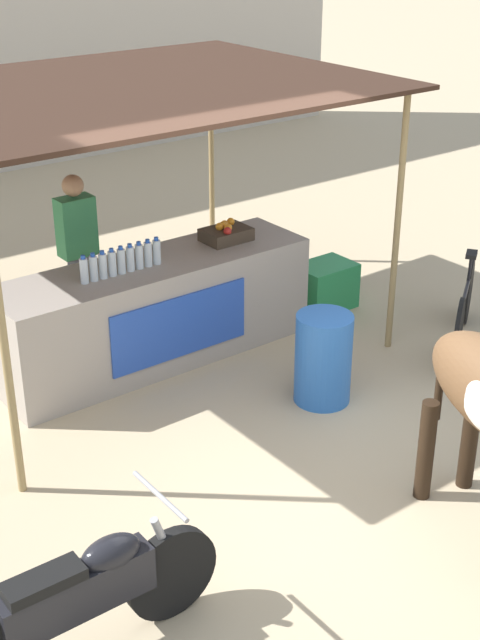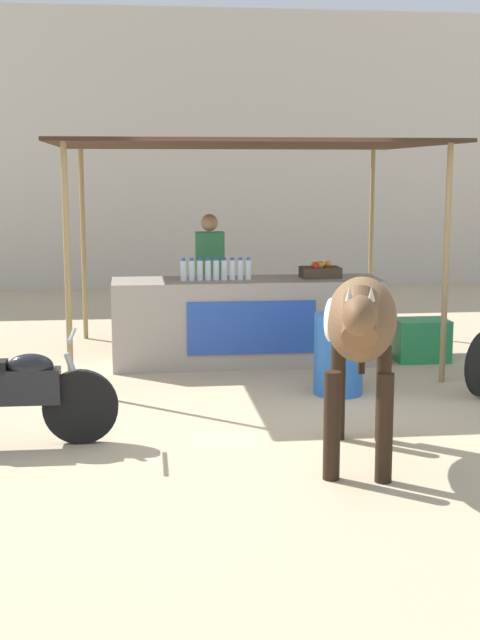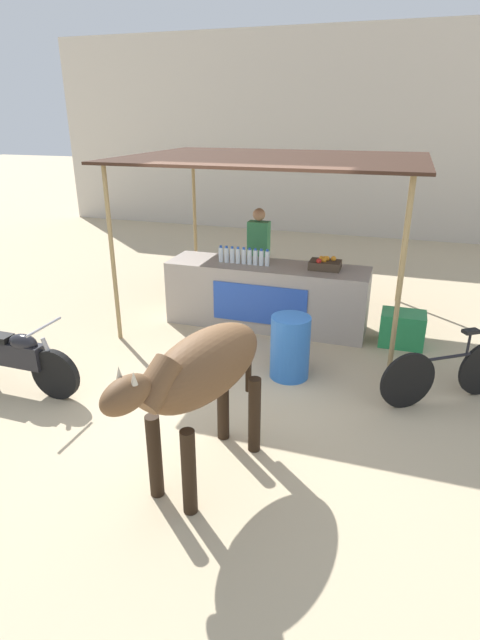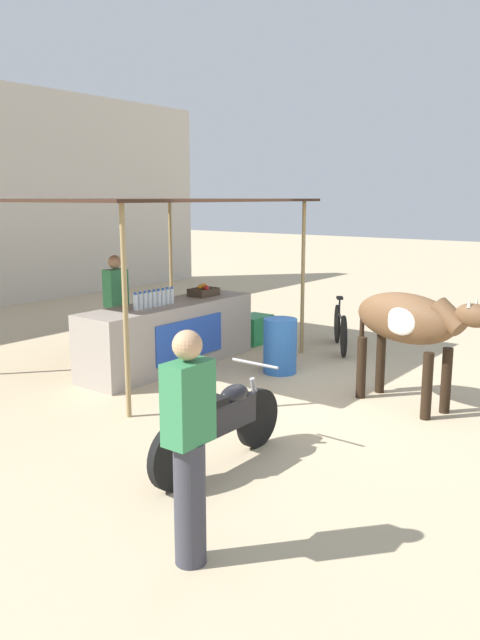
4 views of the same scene
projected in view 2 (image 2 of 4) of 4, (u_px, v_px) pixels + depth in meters
ground_plane at (278, 415)px, 7.95m from camera, size 60.00×60.00×0.00m
building_wall_far at (200, 151)px, 16.46m from camera, size 16.00×0.50×5.03m
stall_counter at (247, 321)px, 10.03m from camera, size 3.00×0.82×0.96m
stall_awning at (244, 151)px, 10.01m from camera, size 4.20×3.20×2.47m
water_bottle_row at (216, 270)px, 9.84m from camera, size 0.79×0.07×0.25m
fruit_crate at (320, 271)px, 10.09m from camera, size 0.44×0.32×0.18m
vendor_behind_counter at (210, 281)px, 10.66m from camera, size 0.34×0.22×1.65m
cooler_box at (421, 340)px, 10.21m from camera, size 0.60×0.44×0.48m
water_barrel at (338, 354)px, 8.66m from camera, size 0.48×0.48×0.79m
cow at (360, 326)px, 6.52m from camera, size 0.87×1.85×1.44m
motorcycle_parked at (6, 393)px, 7.01m from camera, size 1.80×0.55×0.90m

